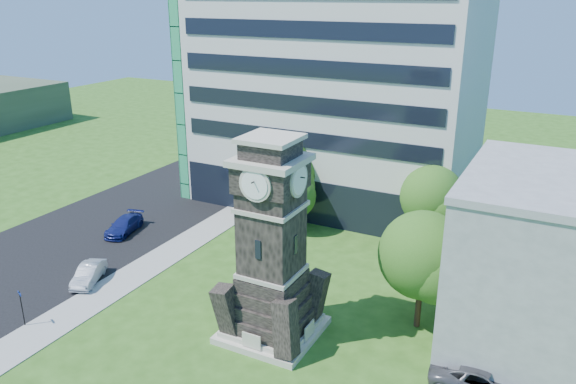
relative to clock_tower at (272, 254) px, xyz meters
The scene contains 14 objects.
ground 6.39m from the clock_tower, 146.32° to the right, with size 160.00×160.00×0.00m, color #2A5117.
sidewalk 13.88m from the clock_tower, 166.50° to the left, with size 3.00×70.00×0.06m, color gray.
street 21.86m from the clock_tower, behind, with size 14.00×80.00×0.02m, color black.
clock_tower is the anchor object (origin of this frame).
office_tall 26.21m from the clock_tower, 104.57° to the left, with size 26.20×15.11×28.60m.
car_street_mid 15.36m from the clock_tower, behind, with size 1.34×3.84×1.26m, color #A6A8AD.
car_street_north 20.46m from the clock_tower, 158.52° to the left, with size 1.82×4.48×1.30m, color navy.
car_east_lot 13.09m from the clock_tower, ahead, with size 2.57×5.58×1.55m, color #4D4D52.
park_bench 4.98m from the clock_tower, ahead, with size 1.63×0.43×0.84m.
street_sign 15.80m from the clock_tower, 155.27° to the right, with size 0.58×0.06×2.42m.
tree_nw 18.45m from the clock_tower, 115.85° to the left, with size 6.25×5.68×7.96m.
tree_nc 16.35m from the clock_tower, 114.76° to the left, with size 5.66×5.15×6.19m.
tree_ne 16.63m from the clock_tower, 70.71° to the left, with size 5.40×4.91×7.05m.
tree_east 9.02m from the clock_tower, 32.17° to the left, with size 5.83×5.30×7.49m.
Camera 1 is at (17.26, -23.39, 19.49)m, focal length 35.00 mm.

